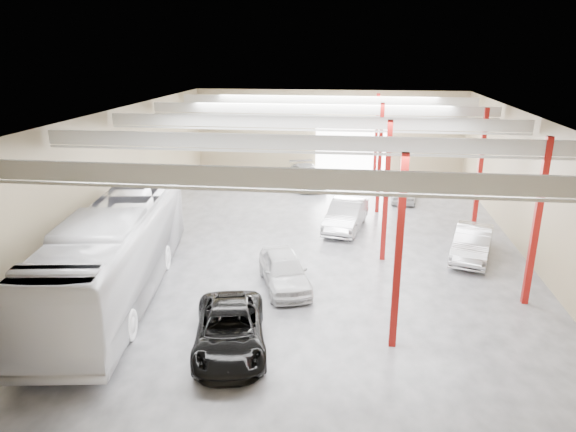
% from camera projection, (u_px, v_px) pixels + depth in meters
% --- Properties ---
extents(depot_shell, '(22.12, 32.12, 7.06)m').
position_uv_depth(depot_shell, '(315.00, 151.00, 27.22)').
color(depot_shell, '#404145').
rests_on(depot_shell, ground).
extents(coach_bus, '(5.30, 14.20, 3.86)m').
position_uv_depth(coach_bus, '(115.00, 253.00, 21.63)').
color(coach_bus, silver).
rests_on(coach_bus, ground).
extents(black_sedan, '(3.50, 5.68, 1.47)m').
position_uv_depth(black_sedan, '(230.00, 330.00, 18.01)').
color(black_sedan, black).
rests_on(black_sedan, ground).
extents(car_row_a, '(3.23, 4.93, 1.56)m').
position_uv_depth(car_row_a, '(284.00, 270.00, 22.74)').
color(car_row_a, silver).
rests_on(car_row_a, ground).
extents(car_row_b, '(2.73, 5.40, 1.70)m').
position_uv_depth(car_row_b, '(346.00, 215.00, 30.07)').
color(car_row_b, '#B8B9BE').
rests_on(car_row_b, ground).
extents(car_row_c, '(3.68, 5.85, 1.58)m').
position_uv_depth(car_row_c, '(307.00, 176.00, 39.56)').
color(car_row_c, slate).
rests_on(car_row_c, ground).
extents(car_right_near, '(3.04, 5.17, 1.61)m').
position_uv_depth(car_right_near, '(472.00, 243.00, 25.90)').
color(car_right_near, '#B9B9BF').
rests_on(car_right_near, ground).
extents(car_right_far, '(2.04, 4.23, 1.39)m').
position_uv_depth(car_right_far, '(404.00, 191.00, 35.86)').
color(car_right_far, silver).
rests_on(car_right_far, ground).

